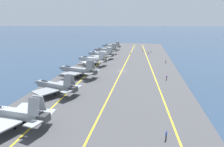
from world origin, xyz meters
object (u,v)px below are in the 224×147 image
Objects in this scene: parked_jet_eighth at (111,46)px; crew_red_vest at (148,53)px; parked_jet_second at (15,114)px; parked_jet_fourth at (77,70)px; parked_jet_sixth at (100,54)px; parked_jet_seventh at (106,50)px; crew_blue_vest at (166,135)px; parked_jet_fifth at (92,59)px; crew_brown_vest at (166,62)px; crew_purple_vest at (167,77)px; crew_yellow_vest at (143,50)px; parked_jet_third at (55,86)px; crew_green_vest at (151,52)px; crew_white_vest at (131,53)px.

parked_jet_eighth reaches higher than crew_red_vest.
parked_jet_second reaches higher than parked_jet_fourth.
parked_jet_sixth is 1.01× the size of parked_jet_seventh.
parked_jet_sixth is 81.03m from crew_blue_vest.
parked_jet_seventh reaches higher than crew_red_vest.
crew_red_vest is (37.19, -26.29, -1.86)m from parked_jet_fifth.
parked_jet_sixth is at bearing 20.70° from crew_blue_vest.
crew_brown_vest is at bearing -163.32° from crew_red_vest.
crew_yellow_vest is (69.46, 9.46, -0.03)m from crew_purple_vest.
crew_red_vest is (58.00, -26.39, -1.70)m from parked_jet_fourth.
parked_jet_eighth is (20.69, 0.05, 0.02)m from parked_jet_seventh.
crew_green_vest is at bearing -19.30° from parked_jet_third.
parked_jet_second is at bearing -179.52° from parked_jet_third.
parked_jet_fourth is (36.48, -0.14, 0.02)m from parked_jet_second.
parked_jet_sixth is (57.27, -0.25, 0.03)m from parked_jet_third.
parked_jet_sixth is 9.34× the size of crew_white_vest.
parked_jet_fifth reaches higher than crew_purple_vest.
parked_jet_eighth is 8.80× the size of crew_green_vest.
parked_jet_eighth is 116.84m from crew_blue_vest.
crew_red_vest is at bearing 1.34° from crew_blue_vest.
crew_white_vest reaches higher than crew_purple_vest.
crew_purple_vest is 0.99× the size of crew_white_vest.
crew_green_vest is 1.03× the size of crew_blue_vest.
parked_jet_sixth is at bearing -0.08° from parked_jet_second.
parked_jet_sixth is at bearing 125.59° from crew_red_vest.
parked_jet_second is 103.50m from crew_green_vest.
parked_jet_sixth reaches higher than crew_white_vest.
parked_jet_second is 0.96× the size of parked_jet_seventh.
parked_jet_fifth is at bearing -0.58° from parked_jet_third.
parked_jet_fifth is at bearing 26.35° from crew_blue_vest.
parked_jet_fourth is at bearing 155.94° from crew_green_vest.
parked_jet_seventh is at bearing -179.85° from parked_jet_eighth.
crew_white_vest is 1.04× the size of crew_yellow_vest.
crew_green_vest reaches higher than crew_blue_vest.
crew_green_vest is at bearing -24.06° from parked_jet_fourth.
crew_yellow_vest is (7.51, 5.35, -0.05)m from crew_green_vest.
parked_jet_fourth is at bearing 37.93° from crew_blue_vest.
parked_jet_third is 34.35m from crew_blue_vest.
crew_brown_vest is (48.65, -34.93, -1.39)m from parked_jet_third.
parked_jet_fifth reaches higher than crew_blue_vest.
parked_jet_fourth is 74.19m from crew_yellow_vest.
crew_purple_vest is at bearing -40.77° from parked_jet_second.
parked_jet_fifth is 50.75m from crew_green_vest.
crew_brown_vest is 1.04× the size of crew_yellow_vest.
parked_jet_sixth reaches higher than parked_jet_third.
crew_white_vest reaches higher than crew_blue_vest.
parked_jet_sixth reaches higher than crew_red_vest.
crew_green_vest is at bearing -15.87° from parked_jet_second.
parked_jet_fourth is at bearing 155.53° from crew_red_vest.
crew_green_vest is 9.22m from crew_yellow_vest.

